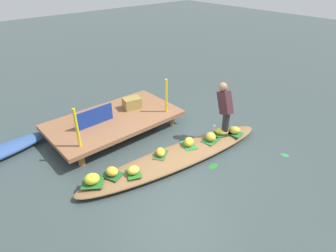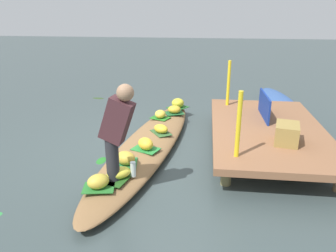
# 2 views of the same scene
# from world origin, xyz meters

# --- Properties ---
(canal_water) EXTENTS (40.00, 40.00, 0.00)m
(canal_water) POSITION_xyz_m (0.00, 0.00, 0.00)
(canal_water) COLOR #394747
(canal_water) RESTS_ON ground
(dock_platform) EXTENTS (3.20, 1.80, 0.38)m
(dock_platform) POSITION_xyz_m (-0.35, 1.94, 0.33)
(dock_platform) COLOR #8B5C3E
(dock_platform) RESTS_ON ground
(vendor_boat) EXTENTS (4.60, 1.44, 0.20)m
(vendor_boat) POSITION_xyz_m (0.00, 0.00, 0.10)
(vendor_boat) COLOR olive
(vendor_boat) RESTS_ON ground
(leaf_mat_0) EXTENTS (0.37, 0.41, 0.01)m
(leaf_mat_0) POSITION_xyz_m (-1.10, 0.05, 0.21)
(leaf_mat_0) COLOR #267523
(leaf_mat_0) RESTS_ON vendor_boat
(banana_bunch_0) EXTENTS (0.25, 0.21, 0.16)m
(banana_bunch_0) POSITION_xyz_m (-1.10, 0.05, 0.29)
(banana_bunch_0) COLOR yellow
(banana_bunch_0) RESTS_ON vendor_boat
(leaf_mat_1) EXTENTS (0.49, 0.36, 0.01)m
(leaf_mat_1) POSITION_xyz_m (1.29, -0.14, 0.21)
(leaf_mat_1) COLOR #22521C
(leaf_mat_1) RESTS_ON vendor_boat
(banana_bunch_1) EXTENTS (0.34, 0.37, 0.14)m
(banana_bunch_1) POSITION_xyz_m (1.29, -0.14, 0.28)
(banana_bunch_1) COLOR yellow
(banana_bunch_1) RESTS_ON vendor_boat
(leaf_mat_2) EXTENTS (0.40, 0.47, 0.01)m
(leaf_mat_2) POSITION_xyz_m (0.38, 0.04, 0.21)
(leaf_mat_2) COLOR #298639
(leaf_mat_2) RESTS_ON vendor_boat
(banana_bunch_2) EXTENTS (0.35, 0.34, 0.18)m
(banana_bunch_2) POSITION_xyz_m (0.38, 0.04, 0.30)
(banana_bunch_2) COLOR yellow
(banana_bunch_2) RESTS_ON vendor_boat
(leaf_mat_3) EXTENTS (0.33, 0.41, 0.01)m
(leaf_mat_3) POSITION_xyz_m (1.55, -0.32, 0.21)
(leaf_mat_3) COLOR #27702C
(leaf_mat_3) RESTS_ON vendor_boat
(banana_bunch_3) EXTENTS (0.33, 0.34, 0.17)m
(banana_bunch_3) POSITION_xyz_m (1.55, -0.32, 0.29)
(banana_bunch_3) COLOR gold
(banana_bunch_3) RESTS_ON vendor_boat
(leaf_mat_4) EXTENTS (0.43, 0.35, 0.01)m
(leaf_mat_4) POSITION_xyz_m (0.90, -0.14, 0.21)
(leaf_mat_4) COLOR #277337
(leaf_mat_4) RESTS_ON vendor_boat
(banana_bunch_4) EXTENTS (0.35, 0.36, 0.18)m
(banana_bunch_4) POSITION_xyz_m (0.90, -0.14, 0.30)
(banana_bunch_4) COLOR gold
(banana_bunch_4) RESTS_ON vendor_boat
(leaf_mat_5) EXTENTS (0.40, 0.44, 0.01)m
(leaf_mat_5) POSITION_xyz_m (-1.43, 0.29, 0.21)
(leaf_mat_5) COLOR #20592D
(leaf_mat_5) RESTS_ON vendor_boat
(banana_bunch_5) EXTENTS (0.25, 0.28, 0.16)m
(banana_bunch_5) POSITION_xyz_m (-1.43, 0.29, 0.29)
(banana_bunch_5) COLOR gold
(banana_bunch_5) RESTS_ON vendor_boat
(leaf_mat_6) EXTENTS (0.51, 0.50, 0.01)m
(leaf_mat_6) POSITION_xyz_m (-1.84, 0.33, 0.21)
(leaf_mat_6) COLOR #256628
(leaf_mat_6) RESTS_ON vendor_boat
(banana_bunch_6) EXTENTS (0.36, 0.34, 0.20)m
(banana_bunch_6) POSITION_xyz_m (-1.84, 0.33, 0.31)
(banana_bunch_6) COLOR yellow
(banana_bunch_6) RESTS_ON vendor_boat
(leaf_mat_7) EXTENTS (0.45, 0.42, 0.01)m
(leaf_mat_7) POSITION_xyz_m (-0.32, 0.18, 0.21)
(leaf_mat_7) COLOR #345F30
(leaf_mat_7) RESTS_ON vendor_boat
(banana_bunch_7) EXTENTS (0.31, 0.33, 0.14)m
(banana_bunch_7) POSITION_xyz_m (-0.32, 0.18, 0.28)
(banana_bunch_7) COLOR gold
(banana_bunch_7) RESTS_ON vendor_boat
(vendor_person) EXTENTS (0.24, 0.46, 1.23)m
(vendor_person) POSITION_xyz_m (1.35, -0.11, 0.90)
(vendor_person) COLOR #28282D
(vendor_person) RESTS_ON vendor_boat
(water_bottle) EXTENTS (0.07, 0.07, 0.20)m
(water_bottle) POSITION_xyz_m (1.22, 0.03, 0.30)
(water_bottle) COLOR silver
(water_bottle) RESTS_ON vendor_boat
(market_banner) EXTENTS (0.94, 0.05, 0.42)m
(market_banner) POSITION_xyz_m (-0.85, 1.94, 0.59)
(market_banner) COLOR navy
(market_banner) RESTS_ON dock_platform
(railing_post_west) EXTENTS (0.06, 0.06, 0.88)m
(railing_post_west) POSITION_xyz_m (-1.55, 1.34, 0.83)
(railing_post_west) COLOR yellow
(railing_post_west) RESTS_ON dock_platform
(railing_post_east) EXTENTS (0.06, 0.06, 0.88)m
(railing_post_east) POSITION_xyz_m (0.85, 1.34, 0.83)
(railing_post_east) COLOR yellow
(railing_post_east) RESTS_ON dock_platform
(produce_crate) EXTENTS (0.50, 0.41, 0.29)m
(produce_crate) POSITION_xyz_m (0.30, 2.09, 0.53)
(produce_crate) COLOR olive
(produce_crate) RESTS_ON dock_platform
(drifting_plant_0) EXTENTS (0.26, 0.15, 0.01)m
(drifting_plant_0) POSITION_xyz_m (0.43, -0.65, 0.00)
(drifting_plant_0) COLOR #247526
(drifting_plant_0) RESTS_ON ground
(drifting_plant_1) EXTENTS (0.17, 0.22, 0.01)m
(drifting_plant_1) POSITION_xyz_m (1.94, -1.45, 0.00)
(drifting_plant_1) COLOR #2E8D41
(drifting_plant_1) RESTS_ON ground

